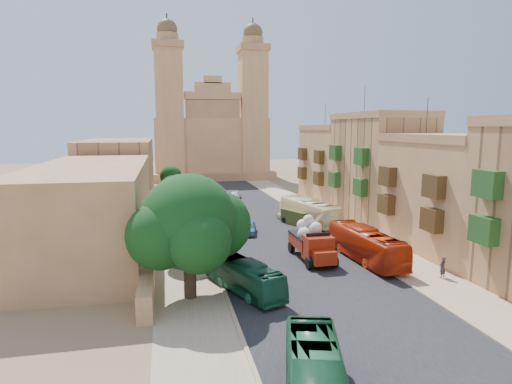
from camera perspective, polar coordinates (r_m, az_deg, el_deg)
name	(u,v)px	position (r m, az deg, el deg)	size (l,w,h in m)	color
ground	(338,308)	(30.01, 10.88, -14.99)	(260.00, 260.00, 0.00)	#7A6246
road_surface	(250,217)	(57.57, -0.84, -3.35)	(14.00, 140.00, 0.01)	black
sidewalk_east	(317,214)	(60.12, 8.09, -2.92)	(5.00, 140.00, 0.01)	tan
sidewalk_west	(178,220)	(56.52, -10.34, -3.72)	(5.00, 140.00, 0.01)	tan
kerb_east	(299,214)	(59.30, 5.82, -2.99)	(0.25, 140.00, 0.12)	tan
kerb_west	(197,219)	(56.64, -7.81, -3.57)	(0.25, 140.00, 0.12)	tan
townhouse_b	(448,193)	(45.60, 24.27, -0.07)	(9.00, 14.00, 14.90)	tan
townhouse_c	(379,167)	(57.24, 16.06, 3.24)	(9.00, 14.00, 17.40)	tan
townhouse_d	(336,164)	(69.90, 10.62, 3.72)	(9.00, 14.00, 15.90)	tan
west_wall	(152,233)	(46.58, -13.67, -5.34)	(1.00, 40.00, 1.80)	tan
west_building_low	(92,208)	(44.47, -20.98, -1.98)	(10.00, 28.00, 8.40)	#A07146
west_building_mid	(119,172)	(69.93, -17.82, 2.51)	(10.00, 22.00, 10.00)	tan
church	(210,138)	(104.46, -6.13, 7.23)	(28.00, 22.50, 36.30)	tan
ficus_tree	(190,225)	(30.04, -8.80, -4.39)	(8.85, 8.14, 8.85)	#34271A
street_tree_a	(178,222)	(38.14, -10.34, -3.95)	(3.62, 3.62, 5.57)	#34271A
street_tree_b	(175,205)	(50.02, -10.78, -1.70)	(3.03, 3.03, 4.66)	#34271A
street_tree_c	(172,188)	(61.82, -11.08, 0.58)	(3.38, 3.38, 5.19)	#34271A
street_tree_d	(171,176)	(73.69, -11.28, 2.07)	(3.64, 3.64, 5.60)	#34271A
red_truck	(312,241)	(39.30, 7.47, -6.50)	(2.75, 6.82, 3.96)	maroon
olive_pickup	(297,217)	(53.47, 5.52, -3.38)	(3.42, 4.66, 1.77)	#3C451A
bus_green_north	(243,275)	(32.00, -1.81, -11.01)	(2.01, 8.58, 2.39)	#195539
bus_red_east	(366,245)	(40.03, 14.40, -6.82)	(2.46, 10.53, 2.93)	#B92B0C
bus_cream_east	(309,212)	(53.82, 7.11, -2.60)	(2.58, 11.03, 3.07)	#FFEEB5
car_blue_a	(248,227)	(48.59, -1.02, -4.73)	(1.71, 4.24, 1.45)	#4E83BD
car_white_a	(213,212)	(57.73, -5.71, -2.73)	(1.33, 3.82, 1.26)	silver
car_cream	(287,216)	(55.91, 4.09, -3.17)	(1.80, 3.90, 1.08)	beige
car_dkblue	(223,198)	(68.88, -4.43, -0.79)	(1.99, 4.89, 1.42)	#171443
car_white_b	(235,195)	(72.01, -2.77, -0.38)	(1.63, 4.04, 1.38)	silver
car_blue_b	(211,186)	(84.02, -6.00, 0.78)	(1.17, 3.36, 1.11)	#436FB4
pedestrian_a	(443,267)	(37.74, 23.61, -9.20)	(0.63, 0.41, 1.72)	#2B2730
pedestrian_c	(357,237)	(45.19, 13.27, -5.90)	(0.93, 0.39, 1.59)	#333439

